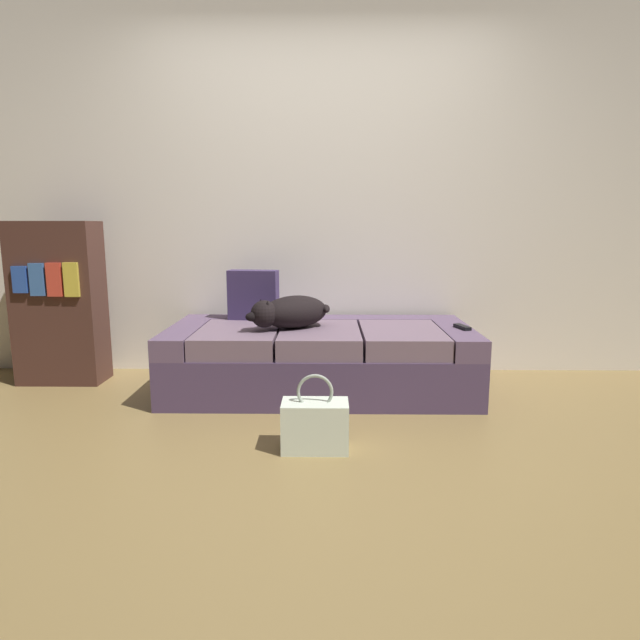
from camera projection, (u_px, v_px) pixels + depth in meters
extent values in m
plane|color=olive|center=(317.00, 452.00, 2.58)|extent=(10.00, 10.00, 0.00)
cube|color=silver|center=(321.00, 179.00, 3.87)|extent=(6.40, 0.10, 2.80)
cube|color=#4A3858|center=(320.00, 368.00, 3.53)|extent=(1.94, 0.92, 0.30)
cube|color=#5E4964|center=(187.00, 336.00, 3.51)|extent=(0.20, 0.92, 0.13)
cube|color=#5E4964|center=(454.00, 336.00, 3.48)|extent=(0.20, 0.92, 0.13)
cube|color=#5E4964|center=(321.00, 326.00, 3.85)|extent=(1.54, 0.20, 0.13)
cube|color=slate|center=(239.00, 339.00, 3.40)|extent=(0.50, 0.71, 0.13)
cube|color=slate|center=(320.00, 339.00, 3.40)|extent=(0.50, 0.71, 0.13)
cube|color=slate|center=(401.00, 339.00, 3.39)|extent=(0.50, 0.71, 0.13)
ellipsoid|color=black|center=(295.00, 312.00, 3.41)|extent=(0.52, 0.46, 0.21)
sphere|color=black|center=(264.00, 314.00, 3.30)|extent=(0.17, 0.17, 0.17)
ellipsoid|color=black|center=(253.00, 317.00, 3.26)|extent=(0.12, 0.11, 0.06)
cone|color=black|center=(268.00, 305.00, 3.25)|extent=(0.04, 0.04, 0.05)
cone|color=black|center=(261.00, 303.00, 3.33)|extent=(0.04, 0.04, 0.05)
ellipsoid|color=black|center=(326.00, 309.00, 3.48)|extent=(0.06, 0.18, 0.05)
cube|color=black|center=(462.00, 327.00, 3.40)|extent=(0.08, 0.16, 0.02)
cube|color=#3B2E57|center=(253.00, 295.00, 3.72)|extent=(0.35, 0.16, 0.34)
cube|color=silver|center=(315.00, 426.00, 2.60)|extent=(0.32, 0.18, 0.24)
torus|color=#99A294|center=(315.00, 392.00, 2.57)|extent=(0.18, 0.02, 0.18)
cube|color=#472A22|center=(59.00, 303.00, 3.67)|extent=(0.56, 0.28, 1.10)
cube|color=#284DA9|center=(20.00, 280.00, 3.49)|extent=(0.09, 0.02, 0.17)
cube|color=#3863A7|center=(37.00, 280.00, 3.49)|extent=(0.09, 0.02, 0.21)
cube|color=#CE3E2D|center=(54.00, 280.00, 3.49)|extent=(0.09, 0.02, 0.22)
cube|color=gold|center=(71.00, 280.00, 3.49)|extent=(0.09, 0.02, 0.22)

